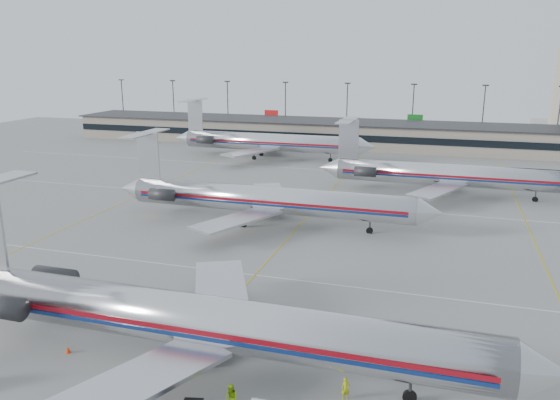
% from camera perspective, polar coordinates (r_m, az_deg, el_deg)
% --- Properties ---
extents(ground, '(260.00, 260.00, 0.00)m').
position_cam_1_polar(ground, '(50.32, -6.55, -12.02)').
color(ground, gray).
rests_on(ground, ground).
extents(apron_markings, '(160.00, 0.15, 0.02)m').
position_cam_1_polar(apron_markings, '(58.73, -2.63, -7.84)').
color(apron_markings, silver).
rests_on(apron_markings, ground).
extents(terminal, '(162.00, 17.00, 6.25)m').
position_cam_1_polar(terminal, '(141.47, 9.52, 6.78)').
color(terminal, gray).
rests_on(terminal, ground).
extents(light_mast_row, '(163.60, 0.40, 15.28)m').
position_cam_1_polar(light_mast_row, '(154.67, 10.33, 9.45)').
color(light_mast_row, '#38383D').
rests_on(light_mast_row, ground).
extents(jet_foreground, '(49.39, 29.08, 12.93)m').
position_cam_1_polar(jet_foreground, '(41.89, -8.92, -12.20)').
color(jet_foreground, silver).
rests_on(jet_foreground, ground).
extents(jet_second_row, '(46.44, 27.34, 12.15)m').
position_cam_1_polar(jet_second_row, '(75.13, -1.84, 0.12)').
color(jet_second_row, silver).
rests_on(jet_second_row, ground).
extents(jet_third_row, '(44.61, 27.44, 12.20)m').
position_cam_1_polar(jet_third_row, '(94.50, 16.96, 2.56)').
color(jet_third_row, silver).
rests_on(jet_third_row, ground).
extents(jet_back_row, '(47.28, 29.08, 12.93)m').
position_cam_1_polar(jet_back_row, '(123.71, -1.42, 6.11)').
color(jet_back_row, silver).
rests_on(jet_back_row, ground).
extents(belt_loader, '(4.09, 2.38, 2.10)m').
position_cam_1_polar(belt_loader, '(44.15, -8.55, -15.38)').
color(belt_loader, gray).
rests_on(belt_loader, ground).
extents(ramp_worker_near, '(0.68, 0.57, 1.58)m').
position_cam_1_polar(ramp_worker_near, '(39.44, 6.87, -18.98)').
color(ramp_worker_near, '#B9CB13').
rests_on(ramp_worker_near, ground).
extents(ramp_worker_far, '(1.17, 1.06, 1.94)m').
position_cam_1_polar(ramp_worker_far, '(38.12, -5.12, -19.93)').
color(ramp_worker_far, '#94CC13').
rests_on(ramp_worker_far, ground).
extents(cone_left, '(0.49, 0.49, 0.57)m').
position_cam_1_polar(cone_left, '(47.53, -21.28, -14.35)').
color(cone_left, '#F63A08').
rests_on(cone_left, ground).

